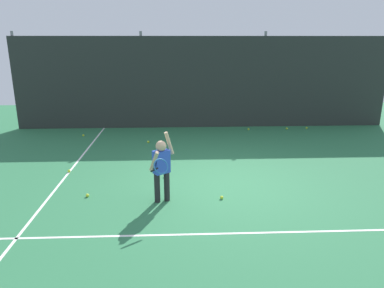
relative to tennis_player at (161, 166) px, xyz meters
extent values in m
plane|color=#2D7247|center=(1.23, 0.78, -0.73)|extent=(20.00, 20.00, 0.00)
cube|color=white|center=(1.23, -1.23, -0.72)|extent=(9.00, 0.05, 0.00)
cube|color=white|center=(-2.24, 1.78, -0.72)|extent=(0.05, 9.00, 0.00)
cube|color=#282D2B|center=(1.23, 6.07, 0.82)|extent=(12.77, 0.08, 3.09)
cylinder|color=slate|center=(-5.01, 6.13, 0.89)|extent=(0.09, 0.09, 3.24)
cylinder|color=slate|center=(-0.85, 6.13, 0.89)|extent=(0.09, 0.09, 3.24)
cylinder|color=slate|center=(3.31, 6.13, 0.89)|extent=(0.09, 0.09, 3.24)
cylinder|color=slate|center=(7.46, 6.13, 0.89)|extent=(0.09, 0.09, 3.24)
cylinder|color=#232326|center=(-0.09, -0.01, -0.44)|extent=(0.11, 0.11, 0.58)
cylinder|color=#232326|center=(0.09, 0.05, -0.44)|extent=(0.11, 0.11, 0.58)
cube|color=blue|center=(0.00, 0.02, 0.07)|extent=(0.34, 0.31, 0.44)
sphere|color=tan|center=(0.00, 0.02, 0.38)|extent=(0.20, 0.20, 0.20)
cylinder|color=tan|center=(0.15, 0.15, 0.39)|extent=(0.21, 0.18, 0.46)
cylinder|color=tan|center=(-0.12, -0.14, 0.14)|extent=(0.22, 0.27, 0.43)
cylinder|color=black|center=(-0.12, -0.28, 0.03)|extent=(0.16, 0.21, 0.15)
torus|color=#2666B2|center=(0.01, -0.46, 0.16)|extent=(0.33, 0.30, 0.26)
sphere|color=#CCE033|center=(-1.48, 0.28, -0.69)|extent=(0.07, 0.07, 0.07)
sphere|color=#CCE033|center=(4.79, 5.59, -0.69)|extent=(0.07, 0.07, 0.07)
sphere|color=#CCE033|center=(-0.56, 4.09, -0.69)|extent=(0.07, 0.07, 0.07)
sphere|color=#CCE033|center=(-2.23, 1.67, -0.69)|extent=(0.07, 0.07, 0.07)
sphere|color=#CCE033|center=(-2.69, 4.93, -0.69)|extent=(0.07, 0.07, 0.07)
sphere|color=#CCE033|center=(2.74, 5.51, -0.69)|extent=(0.07, 0.07, 0.07)
sphere|color=#CCE033|center=(0.02, 1.26, -0.69)|extent=(0.07, 0.07, 0.07)
sphere|color=#CCE033|center=(1.15, 0.06, -0.69)|extent=(0.07, 0.07, 0.07)
sphere|color=#CCE033|center=(4.07, 5.55, -0.69)|extent=(0.07, 0.07, 0.07)
camera|label=1|loc=(0.29, -6.35, 2.27)|focal=33.80mm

